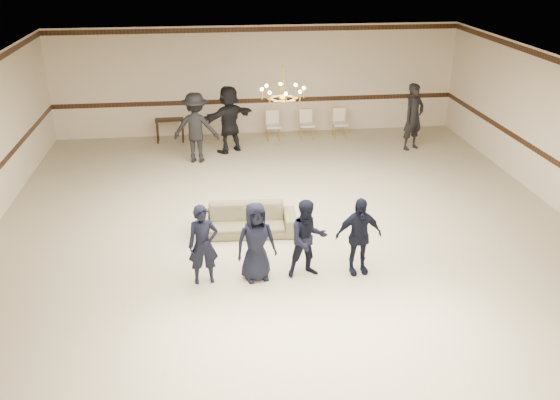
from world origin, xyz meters
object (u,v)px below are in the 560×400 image
(boy_b, at_px, (256,242))
(boy_a, at_px, (203,245))
(banquet_chair_left, at_px, (273,126))
(chandelier, at_px, (283,82))
(adult_right, at_px, (414,117))
(adult_mid, at_px, (229,119))
(console_table, at_px, (170,130))
(settee, at_px, (247,220))
(boy_c, at_px, (308,239))
(banquet_chair_right, at_px, (340,123))
(boy_d, at_px, (358,236))
(banquet_chair_mid, at_px, (307,125))
(adult_left, at_px, (196,128))

(boy_b, bearing_deg, boy_a, 168.48)
(boy_b, distance_m, banquet_chair_left, 7.90)
(chandelier, height_order, adult_right, chandelier)
(boy_a, distance_m, adult_mid, 6.96)
(chandelier, relative_size, boy_b, 0.66)
(boy_b, bearing_deg, adult_right, 41.17)
(console_table, bearing_deg, settee, -75.69)
(banquet_chair_left, bearing_deg, boy_b, -98.77)
(boy_b, xyz_separation_m, boy_c, (0.90, 0.00, 0.00))
(chandelier, bearing_deg, console_table, 115.75)
(boy_c, bearing_deg, adult_right, 50.78)
(chandelier, xyz_separation_m, settee, (-0.84, -0.80, -2.58))
(adult_right, height_order, banquet_chair_right, adult_right)
(boy_d, relative_size, adult_mid, 0.77)
(boy_a, height_order, banquet_chair_right, boy_a)
(boy_c, bearing_deg, boy_b, 172.74)
(adult_right, distance_m, banquet_chair_right, 2.26)
(banquet_chair_mid, bearing_deg, adult_left, -155.57)
(chandelier, relative_size, banquet_chair_mid, 1.09)
(settee, height_order, console_table, console_table)
(banquet_chair_right, relative_size, console_table, 1.06)
(chandelier, height_order, boy_b, chandelier)
(adult_mid, distance_m, adult_right, 5.12)
(adult_left, relative_size, banquet_chair_left, 2.16)
(boy_c, relative_size, boy_d, 1.00)
(boy_a, xyz_separation_m, banquet_chair_left, (2.08, 7.80, -0.29))
(boy_b, distance_m, boy_c, 0.90)
(chandelier, relative_size, adult_left, 0.51)
(settee, relative_size, adult_mid, 1.07)
(settee, height_order, adult_left, adult_left)
(chandelier, height_order, boy_c, chandelier)
(boy_a, height_order, boy_d, same)
(boy_a, xyz_separation_m, boy_c, (1.80, 0.00, 0.00))
(adult_mid, bearing_deg, chandelier, 70.87)
(chandelier, relative_size, banquet_chair_right, 1.09)
(boy_c, height_order, banquet_chair_mid, boy_c)
(boy_d, bearing_deg, banquet_chair_right, 74.98)
(boy_a, height_order, settee, boy_a)
(banquet_chair_mid, bearing_deg, banquet_chair_right, -1.90)
(boy_c, height_order, adult_mid, adult_mid)
(adult_mid, height_order, adult_right, same)
(boy_a, distance_m, banquet_chair_mid, 8.39)
(adult_mid, relative_size, banquet_chair_left, 2.16)
(adult_right, bearing_deg, adult_mid, 147.11)
(banquet_chair_mid, bearing_deg, boy_a, -113.43)
(adult_mid, bearing_deg, boy_c, 67.27)
(adult_right, bearing_deg, boy_d, -144.31)
(banquet_chair_left, height_order, console_table, banquet_chair_left)
(banquet_chair_right, distance_m, console_table, 5.00)
(console_table, bearing_deg, banquet_chair_mid, -4.52)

